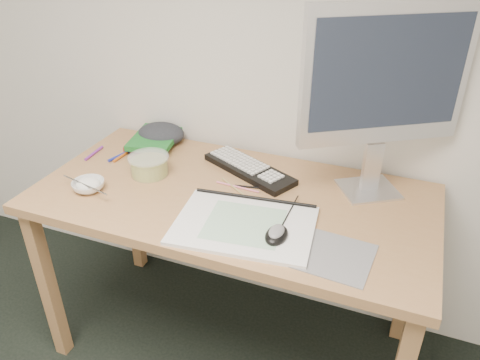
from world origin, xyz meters
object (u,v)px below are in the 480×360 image
object	(u,v)px
desk	(232,214)
sketchpad	(244,225)
keyboard	(249,169)
rice_bowl	(88,186)
monitor	(386,81)

from	to	relation	value
desk	sketchpad	xyz separation A→B (m)	(0.11, -0.16, 0.09)
keyboard	rice_bowl	world-z (taller)	rice_bowl
sketchpad	keyboard	world-z (taller)	keyboard
monitor	keyboard	bearing A→B (deg)	151.07
sketchpad	keyboard	bearing A→B (deg)	101.49
desk	monitor	distance (m)	0.69
monitor	rice_bowl	distance (m)	1.07
desk	sketchpad	size ratio (longest dim) A/B	3.21
desk	monitor	bearing A→B (deg)	24.86
desk	monitor	size ratio (longest dim) A/B	2.17
keyboard	sketchpad	bearing A→B (deg)	-45.98
keyboard	desk	bearing A→B (deg)	-63.82
desk	rice_bowl	world-z (taller)	rice_bowl
sketchpad	monitor	size ratio (longest dim) A/B	0.68
monitor	sketchpad	bearing A→B (deg)	-164.56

